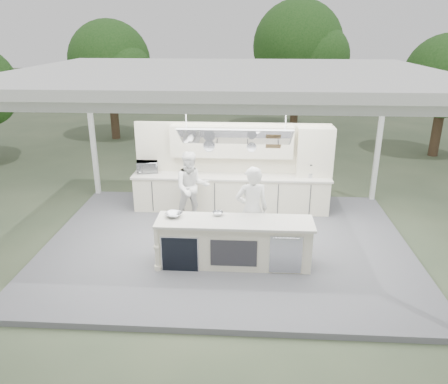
# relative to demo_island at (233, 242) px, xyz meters

# --- Properties ---
(ground) EXTENTS (90.00, 90.00, 0.00)m
(ground) POSITION_rel_demo_island_xyz_m (-0.18, 0.91, -0.60)
(ground) COLOR #515A3E
(ground) RESTS_ON ground
(stage_deck) EXTENTS (8.00, 6.00, 0.12)m
(stage_deck) POSITION_rel_demo_island_xyz_m (-0.18, 0.91, -0.54)
(stage_deck) COLOR #57585C
(stage_deck) RESTS_ON ground
(tent) EXTENTS (8.20, 6.20, 3.86)m
(tent) POSITION_rel_demo_island_xyz_m (-0.18, 0.90, 3.11)
(tent) COLOR white
(tent) RESTS_ON ground
(demo_island) EXTENTS (3.10, 0.79, 0.95)m
(demo_island) POSITION_rel_demo_island_xyz_m (0.00, 0.00, 0.00)
(demo_island) COLOR beige
(demo_island) RESTS_ON stage_deck
(back_counter) EXTENTS (5.08, 0.72, 0.95)m
(back_counter) POSITION_rel_demo_island_xyz_m (-0.18, 2.81, 0.00)
(back_counter) COLOR beige
(back_counter) RESTS_ON stage_deck
(back_wall_unit) EXTENTS (5.05, 0.48, 2.25)m
(back_wall_unit) POSITION_rel_demo_island_xyz_m (0.27, 3.03, 0.98)
(back_wall_unit) COLOR beige
(back_wall_unit) RESTS_ON stage_deck
(tree_cluster) EXTENTS (19.55, 9.40, 5.85)m
(tree_cluster) POSITION_rel_demo_island_xyz_m (-0.34, 10.68, 2.69)
(tree_cluster) COLOR #453822
(tree_cluster) RESTS_ON ground
(head_chef) EXTENTS (0.77, 0.58, 1.90)m
(head_chef) POSITION_rel_demo_island_xyz_m (0.35, 0.55, 0.47)
(head_chef) COLOR white
(head_chef) RESTS_ON stage_deck
(sous_chef) EXTENTS (1.01, 0.88, 1.77)m
(sous_chef) POSITION_rel_demo_island_xyz_m (-1.09, 2.01, 0.41)
(sous_chef) COLOR white
(sous_chef) RESTS_ON stage_deck
(toaster_oven) EXTENTS (0.61, 0.48, 0.30)m
(toaster_oven) POSITION_rel_demo_island_xyz_m (-2.38, 2.94, 0.62)
(toaster_oven) COLOR silver
(toaster_oven) RESTS_ON back_counter
(bowl_large) EXTENTS (0.43, 0.43, 0.08)m
(bowl_large) POSITION_rel_demo_island_xyz_m (-1.21, 0.13, 0.51)
(bowl_large) COLOR #AFB1B6
(bowl_large) RESTS_ON demo_island
(bowl_small) EXTENTS (0.27, 0.27, 0.07)m
(bowl_small) POSITION_rel_demo_island_xyz_m (-0.33, 0.26, 0.51)
(bowl_small) COLOR silver
(bowl_small) RESTS_ON demo_island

